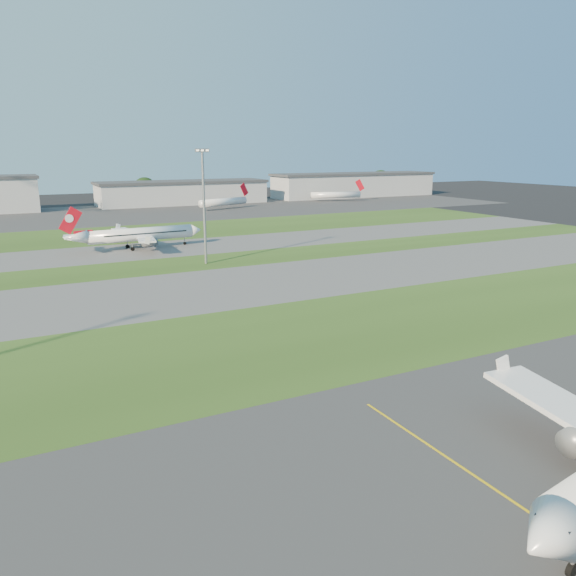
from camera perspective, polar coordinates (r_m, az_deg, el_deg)
grass_strip_a at (r=74.90m, az=-4.92°, el=-6.05°), size 300.00×34.00×0.01m
taxiway_a at (r=104.90m, az=-11.88°, el=-0.50°), size 300.00×32.00×0.01m
grass_strip_b at (r=128.61m, az=-14.93°, el=1.95°), size 300.00×18.00×0.01m
taxiway_b at (r=149.82m, az=-16.82°, el=3.46°), size 300.00×26.00×0.01m
grass_strip_c at (r=181.99m, az=-18.82°, el=5.05°), size 300.00×40.00×0.01m
apron_far at (r=241.06m, az=-21.09°, el=6.84°), size 400.00×80.00×0.01m
airliner_taxiing at (r=153.88m, az=-14.79°, el=5.26°), size 34.23×28.99×10.68m
mini_jet_near at (r=253.22m, az=-6.56°, el=8.70°), size 27.32×12.30×9.48m
mini_jet_far at (r=292.84m, az=4.89°, el=9.42°), size 28.04×9.92×9.48m
light_mast_centre at (r=128.63m, az=-8.55°, el=8.94°), size 3.20×0.70×25.80m
hangar_east at (r=281.08m, az=-10.63°, el=9.54°), size 81.60×23.00×11.20m
hangar_far_east at (r=324.51m, az=6.76°, el=10.39°), size 96.90×23.00×13.20m
tree_mid_west at (r=279.99m, az=-26.31°, el=8.39°), size 9.90×9.90×10.80m
tree_mid_east at (r=290.59m, az=-14.33°, el=9.71°), size 11.55×11.55×12.60m
tree_east at (r=314.60m, az=-0.64°, el=10.29°), size 10.45×10.45×11.40m
tree_far_east at (r=354.84m, az=9.38°, el=10.72°), size 12.65×12.65×13.80m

